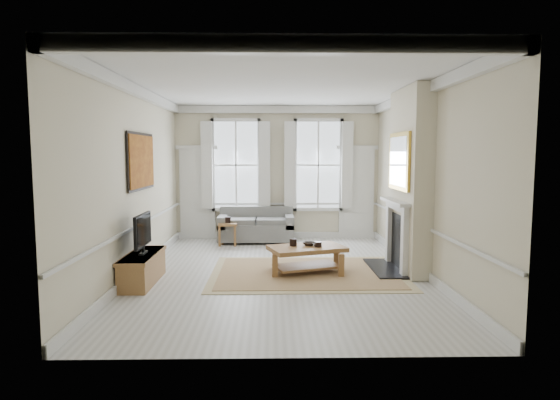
{
  "coord_description": "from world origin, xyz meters",
  "views": [
    {
      "loc": [
        -0.15,
        -8.43,
        2.2
      ],
      "look_at": [
        0.03,
        1.05,
        1.25
      ],
      "focal_mm": 30.0,
      "sensor_mm": 36.0,
      "label": 1
    }
  ],
  "objects_px": {
    "sofa": "(256,227)",
    "coffee_table": "(307,251)",
    "side_table": "(228,227)",
    "tv_stand": "(143,268)"
  },
  "relations": [
    {
      "from": "sofa",
      "to": "side_table",
      "type": "bearing_deg",
      "value": -147.88
    },
    {
      "from": "tv_stand",
      "to": "sofa",
      "type": "bearing_deg",
      "value": 64.1
    },
    {
      "from": "side_table",
      "to": "tv_stand",
      "type": "bearing_deg",
      "value": -109.04
    },
    {
      "from": "side_table",
      "to": "coffee_table",
      "type": "bearing_deg",
      "value": -57.93
    },
    {
      "from": "sofa",
      "to": "tv_stand",
      "type": "relative_size",
      "value": 1.3
    },
    {
      "from": "side_table",
      "to": "tv_stand",
      "type": "relative_size",
      "value": 0.38
    },
    {
      "from": "coffee_table",
      "to": "tv_stand",
      "type": "bearing_deg",
      "value": 173.67
    },
    {
      "from": "side_table",
      "to": "tv_stand",
      "type": "height_order",
      "value": "side_table"
    },
    {
      "from": "sofa",
      "to": "coffee_table",
      "type": "height_order",
      "value": "sofa"
    },
    {
      "from": "sofa",
      "to": "coffee_table",
      "type": "distance_m",
      "value": 3.29
    }
  ]
}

